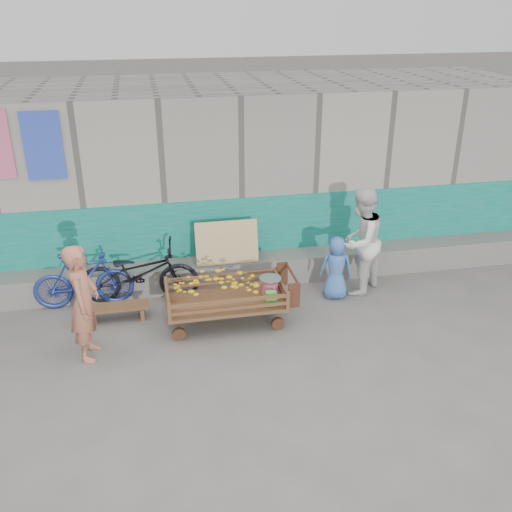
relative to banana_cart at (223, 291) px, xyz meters
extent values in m
plane|color=#5D5A55|center=(-0.07, -1.10, -0.54)|extent=(80.00, 80.00, 0.00)
cube|color=gray|center=(-0.07, 3.00, 0.96)|extent=(12.00, 3.00, 3.00)
cube|color=#067458|center=(-0.07, 1.48, 0.16)|extent=(12.00, 0.03, 1.40)
cube|color=slate|center=(-0.07, 1.25, -0.31)|extent=(12.00, 0.50, 0.45)
cube|color=tan|center=(0.23, 1.12, 0.26)|extent=(1.00, 0.19, 0.68)
cube|color=#2E48B6|center=(-2.37, 1.46, 1.86)|extent=(0.55, 0.03, 1.00)
cube|color=brown|center=(0.03, 0.00, -0.18)|extent=(1.70, 0.85, 0.05)
cylinder|color=#3C1D11|center=(-0.68, -0.31, -0.44)|extent=(0.19, 0.06, 0.19)
cube|color=brown|center=(-0.79, -0.39, -0.03)|extent=(0.05, 0.05, 0.26)
cylinder|color=#3C1D11|center=(-0.68, 0.31, -0.44)|extent=(0.19, 0.06, 0.19)
cube|color=brown|center=(-0.79, 0.40, -0.03)|extent=(0.05, 0.05, 0.26)
cylinder|color=#3C1D11|center=(0.74, -0.31, -0.44)|extent=(0.19, 0.06, 0.19)
cube|color=brown|center=(0.85, -0.39, -0.03)|extent=(0.05, 0.05, 0.26)
cylinder|color=#3C1D11|center=(0.74, 0.31, -0.44)|extent=(0.19, 0.06, 0.19)
cube|color=brown|center=(0.85, 0.40, -0.03)|extent=(0.05, 0.05, 0.26)
cube|color=brown|center=(0.03, -0.39, -0.06)|extent=(1.64, 0.04, 0.05)
cube|color=brown|center=(0.03, -0.39, 0.05)|extent=(1.64, 0.04, 0.05)
cube|color=brown|center=(0.03, 0.40, -0.06)|extent=(1.64, 0.04, 0.05)
cube|color=brown|center=(0.03, 0.40, 0.05)|extent=(1.64, 0.04, 0.05)
cube|color=brown|center=(-0.79, 0.00, -0.06)|extent=(0.04, 0.79, 0.05)
cube|color=brown|center=(-0.79, 0.00, 0.05)|extent=(0.04, 0.79, 0.05)
cube|color=brown|center=(0.85, 0.00, -0.06)|extent=(0.04, 0.79, 0.05)
cube|color=brown|center=(0.85, 0.00, 0.05)|extent=(0.04, 0.79, 0.05)
cylinder|color=#3C1D11|center=(1.02, 0.00, 0.17)|extent=(0.04, 0.75, 0.04)
cube|color=#3C1D11|center=(0.96, 0.35, 0.01)|extent=(0.17, 0.04, 0.38)
cube|color=#3C1D11|center=(0.96, -0.35, 0.01)|extent=(0.17, 0.04, 0.38)
ellipsoid|color=yellow|center=(-0.06, 0.00, 0.05)|extent=(1.23, 0.66, 0.41)
cylinder|color=#F15092|center=(0.69, 0.00, -0.04)|extent=(0.23, 0.23, 0.25)
cylinder|color=silver|center=(0.69, 0.00, 0.10)|extent=(0.03, 0.03, 0.06)
cylinder|color=silver|center=(0.69, 0.00, 0.13)|extent=(0.32, 0.32, 0.02)
cube|color=green|center=(0.64, -0.26, -0.05)|extent=(0.15, 0.11, 0.21)
cube|color=brown|center=(-1.55, 0.42, -0.32)|extent=(0.95, 0.29, 0.04)
cube|color=brown|center=(-1.93, 0.42, -0.44)|extent=(0.06, 0.27, 0.19)
cube|color=brown|center=(-1.16, 0.42, -0.44)|extent=(0.06, 0.27, 0.19)
imported|color=#B1664E|center=(-1.86, -0.45, 0.26)|extent=(0.45, 0.63, 1.60)
imported|color=silver|center=(2.27, 0.59, 0.33)|extent=(1.07, 1.05, 1.74)
imported|color=#3C6AB3|center=(1.85, 0.46, -0.02)|extent=(0.56, 0.44, 1.03)
imported|color=black|center=(-1.17, 0.95, -0.06)|extent=(1.89, 0.82, 0.96)
imported|color=navy|center=(-2.01, 0.95, -0.09)|extent=(1.50, 0.44, 0.90)
camera|label=1|loc=(-0.96, -7.14, 3.85)|focal=40.00mm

